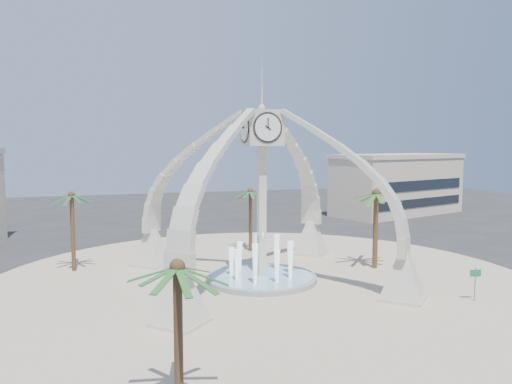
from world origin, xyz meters
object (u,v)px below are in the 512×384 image
object	(u,v)px
clock_tower	(262,192)
palm_east	(376,194)
street_sign	(475,277)
fountain	(262,277)
palm_south	(177,269)
palm_north	(250,192)
palm_west	(72,196)

from	to	relation	value
clock_tower	palm_east	size ratio (longest dim) A/B	2.60
palm_east	street_sign	distance (m)	10.50
palm_east	fountain	bearing A→B (deg)	-175.30
palm_south	street_sign	xyz separation A→B (m)	(19.84, 7.25, -3.81)
palm_south	clock_tower	bearing A→B (deg)	61.67
clock_tower	palm_north	size ratio (longest dim) A/B	2.84
fountain	palm_north	size ratio (longest dim) A/B	1.27
palm_west	palm_east	bearing A→B (deg)	-15.63
street_sign	palm_north	bearing A→B (deg)	126.31
fountain	palm_south	distance (m)	18.70
clock_tower	palm_north	distance (m)	10.29
fountain	palm_west	xyz separation A→B (m)	(-13.07, 7.21, 5.64)
fountain	palm_east	distance (m)	11.40
clock_tower	palm_south	xyz separation A→B (m)	(-8.54, -15.84, -1.12)
palm_south	palm_west	bearing A→B (deg)	101.10
palm_north	palm_south	distance (m)	28.01
palm_west	palm_north	xyz separation A→B (m)	(15.34, 2.78, -0.37)
fountain	street_sign	world-z (taller)	fountain
clock_tower	palm_south	bearing A→B (deg)	-118.33
clock_tower	palm_west	bearing A→B (deg)	151.10
palm_north	palm_south	xyz separation A→B (m)	(-10.81, -25.84, -0.19)
palm_north	fountain	bearing A→B (deg)	-102.80
palm_east	clock_tower	bearing A→B (deg)	-175.30
palm_south	street_sign	distance (m)	21.47
palm_west	palm_south	bearing A→B (deg)	-78.90
fountain	street_sign	size ratio (longest dim) A/B	3.65
fountain	palm_south	world-z (taller)	palm_south
fountain	palm_east	size ratio (longest dim) A/B	1.16
clock_tower	palm_north	xyz separation A→B (m)	(2.27, 10.00, -0.93)
fountain	palm_south	xyz separation A→B (m)	(-8.54, -15.84, 5.09)
street_sign	clock_tower	bearing A→B (deg)	153.15
clock_tower	street_sign	xyz separation A→B (m)	(11.30, -8.59, -4.92)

